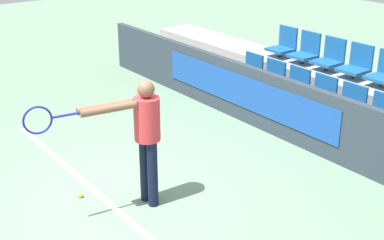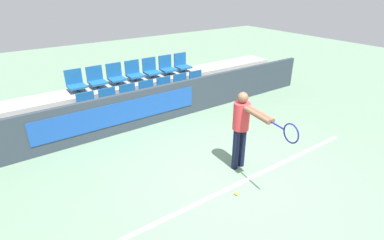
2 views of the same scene
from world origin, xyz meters
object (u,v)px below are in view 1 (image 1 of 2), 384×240
at_px(stadium_chair_3, 320,96).
at_px(stadium_chair_4, 349,106).
at_px(stadium_chair_0, 249,72).
at_px(stadium_chair_1, 271,79).
at_px(stadium_chair_7, 284,44).
at_px(stadium_chair_5, 380,117).
at_px(stadium_chair_10, 357,64).
at_px(stadium_chair_9, 330,57).
at_px(stadium_chair_2, 295,87).
at_px(stadium_chair_8, 306,50).
at_px(tennis_ball, 80,195).
at_px(tennis_player, 141,131).

relative_size(stadium_chair_3, stadium_chair_4, 1.00).
bearing_deg(stadium_chair_0, stadium_chair_1, 0.00).
relative_size(stadium_chair_4, stadium_chair_7, 1.00).
distance_m(stadium_chair_5, stadium_chair_10, 1.46).
relative_size(stadium_chair_3, stadium_chair_9, 1.00).
xyz_separation_m(stadium_chair_2, stadium_chair_3, (0.56, 0.00, 0.00)).
relative_size(stadium_chair_3, stadium_chair_10, 1.00).
relative_size(stadium_chair_0, stadium_chair_1, 1.00).
xyz_separation_m(stadium_chair_7, stadium_chair_10, (1.68, 0.00, 0.00)).
xyz_separation_m(stadium_chair_8, stadium_chair_9, (0.56, 0.00, 0.00)).
bearing_deg(tennis_ball, stadium_chair_7, 104.41).
relative_size(stadium_chair_2, stadium_chair_4, 1.00).
distance_m(stadium_chair_4, stadium_chair_10, 1.09).
bearing_deg(tennis_player, tennis_ball, -128.73).
xyz_separation_m(stadium_chair_3, stadium_chair_9, (-0.56, 0.86, 0.39)).
distance_m(stadium_chair_0, stadium_chair_4, 2.24).
height_order(stadium_chair_1, stadium_chair_5, same).
height_order(stadium_chair_1, stadium_chair_3, same).
bearing_deg(stadium_chair_0, tennis_ball, -72.72).
distance_m(stadium_chair_4, stadium_chair_8, 1.92).
xyz_separation_m(stadium_chair_0, stadium_chair_2, (1.12, 0.00, 0.00)).
bearing_deg(stadium_chair_1, stadium_chair_3, 0.00).
bearing_deg(tennis_player, stadium_chair_4, 92.72).
xyz_separation_m(stadium_chair_3, stadium_chair_4, (0.56, 0.00, 0.00)).
height_order(stadium_chair_1, stadium_chair_10, stadium_chair_10).
xyz_separation_m(stadium_chair_5, stadium_chair_7, (-2.80, 0.86, 0.39)).
xyz_separation_m(stadium_chair_1, stadium_chair_2, (0.56, 0.00, 0.00)).
xyz_separation_m(stadium_chair_0, stadium_chair_5, (2.80, 0.00, 0.00)).
relative_size(stadium_chair_9, tennis_ball, 8.54).
xyz_separation_m(stadium_chair_4, stadium_chair_8, (-1.68, 0.86, 0.39)).
height_order(stadium_chair_3, stadium_chair_5, same).
xyz_separation_m(stadium_chair_0, stadium_chair_10, (1.68, 0.86, 0.39)).
relative_size(stadium_chair_1, stadium_chair_10, 1.00).
bearing_deg(stadium_chair_1, stadium_chair_10, 37.47).
height_order(stadium_chair_7, stadium_chair_9, same).
bearing_deg(stadium_chair_4, tennis_player, -95.76).
relative_size(stadium_chair_5, tennis_player, 0.35).
bearing_deg(stadium_chair_2, stadium_chair_10, 56.89).
relative_size(stadium_chair_7, stadium_chair_9, 1.00).
bearing_deg(tennis_player, stadium_chair_9, 108.43).
height_order(stadium_chair_8, stadium_chair_9, same).
relative_size(stadium_chair_0, stadium_chair_2, 1.00).
xyz_separation_m(stadium_chair_1, stadium_chair_8, (0.00, 0.86, 0.39)).
relative_size(stadium_chair_4, tennis_ball, 8.54).
bearing_deg(stadium_chair_0, stadium_chair_2, 0.00).
bearing_deg(tennis_ball, stadium_chair_2, 92.09).
bearing_deg(tennis_player, stadium_chair_0, 126.75).
height_order(stadium_chair_4, tennis_player, tennis_player).
bearing_deg(stadium_chair_5, stadium_chair_2, 180.00).
distance_m(stadium_chair_4, stadium_chair_5, 0.56).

